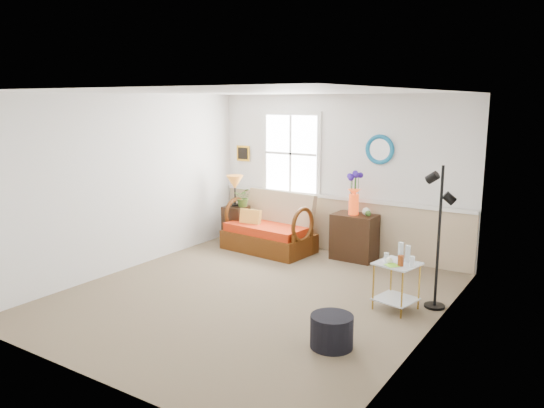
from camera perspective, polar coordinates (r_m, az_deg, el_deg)
The scene contains 19 objects.
floor at distance 6.99m, azimuth -2.15°, elevation -9.86°, with size 4.50×5.00×0.01m, color #70634B.
ceiling at distance 6.53m, azimuth -2.32°, elevation 11.96°, with size 4.50×5.00×0.01m, color white.
walls at distance 6.64m, azimuth -2.23°, elevation 0.67°, with size 4.51×5.01×2.60m.
wainscot at distance 8.92m, azimuth 7.02°, elevation -2.28°, with size 4.46×0.02×0.90m, color tan.
chair_rail at distance 8.81m, azimuth 7.06°, elevation 0.68°, with size 4.46×0.04×0.06m, color white.
window at distance 9.14m, azimuth 2.06°, elevation 5.44°, with size 1.14×0.06×1.44m, color white, non-canonical shape.
picture at distance 9.71m, azimuth -3.10°, elevation 5.47°, with size 0.28×0.03×0.28m, color #BA821B.
mirror at distance 8.43m, azimuth 11.53°, elevation 5.77°, with size 0.47×0.47×0.07m, color #117A9F.
loveseat at distance 8.89m, azimuth -0.38°, elevation -2.02°, with size 1.48×0.84×0.97m, color #502808, non-canonical shape.
throw_pillow at distance 8.99m, azimuth -2.35°, elevation -1.76°, with size 0.37×0.09×0.37m, color orange, non-canonical shape.
lamp_stand at distance 9.42m, azimuth -3.90°, elevation -2.22°, with size 0.38×0.38×0.67m, color black, non-canonical shape.
table_lamp at distance 9.29m, azimuth -4.00°, elevation 1.40°, with size 0.30×0.30×0.55m, color #BD6D23, non-canonical shape.
potted_plant at distance 9.27m, azimuth -3.08°, elevation 0.50°, with size 0.31×0.34×0.26m, color #3C5E23.
cabinet at distance 8.54m, azimuth 8.85°, elevation -3.52°, with size 0.68×0.44×0.73m, color black, non-canonical shape.
flower_vase at distance 8.38m, azimuth 8.82°, elevation 1.14°, with size 0.20×0.20×0.67m, color red, non-canonical shape.
side_table at distance 6.64m, azimuth 13.22°, elevation -8.61°, with size 0.46×0.46×0.59m, color #AC832B, non-canonical shape.
tabletop_items at distance 6.51m, azimuth 13.57°, elevation -5.29°, with size 0.37×0.37×0.22m, color silver, non-canonical shape.
floor_lamp at distance 6.67m, azimuth 17.49°, elevation -3.51°, with size 0.25×0.25×1.75m, color black, non-canonical shape.
ottoman at distance 5.63m, azimuth 6.44°, elevation -13.45°, with size 0.44×0.44×0.34m, color black.
Camera 1 is at (3.76, -5.34, 2.50)m, focal length 35.00 mm.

